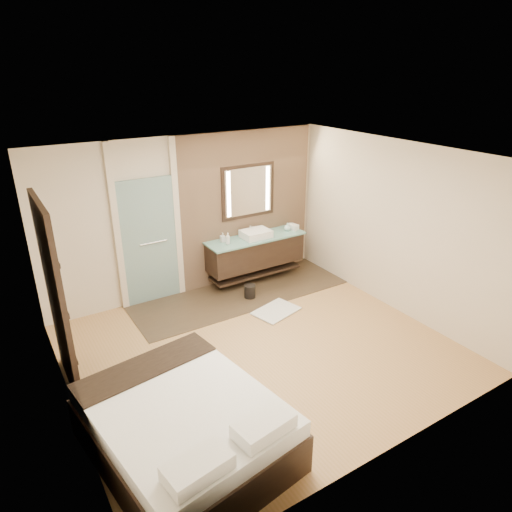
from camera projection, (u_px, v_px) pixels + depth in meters
floor at (261, 349)px, 6.45m from camera, size 5.00×5.00×0.00m
tile_strip at (241, 293)px, 7.99m from camera, size 3.80×1.30×0.01m
stone_wall at (247, 207)px, 8.19m from camera, size 2.60×0.08×2.70m
vanity at (255, 252)px, 8.26m from camera, size 1.85×0.55×0.88m
mirror_unit at (248, 191)px, 8.03m from camera, size 1.06×0.04×0.96m
frosted_door at (149, 237)px, 7.36m from camera, size 1.10×0.12×2.70m
shoji_partition at (57, 299)px, 5.27m from camera, size 0.06×1.20×2.40m
bed at (185, 427)px, 4.62m from camera, size 1.90×2.25×0.78m
bath_mat at (276, 311)px, 7.41m from camera, size 0.82×0.67×0.02m
waste_bin at (250, 292)px, 7.81m from camera, size 0.21×0.21×0.24m
tissue_box at (295, 227)px, 8.48m from camera, size 0.15×0.15×0.10m
soap_bottle_a at (228, 238)px, 7.79m from camera, size 0.10×0.10×0.20m
soap_bottle_b at (223, 237)px, 7.90m from camera, size 0.08×0.08×0.16m
soap_bottle_c at (287, 227)px, 8.43m from camera, size 0.15×0.15×0.15m
cup at (291, 226)px, 8.56m from camera, size 0.15×0.15×0.09m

